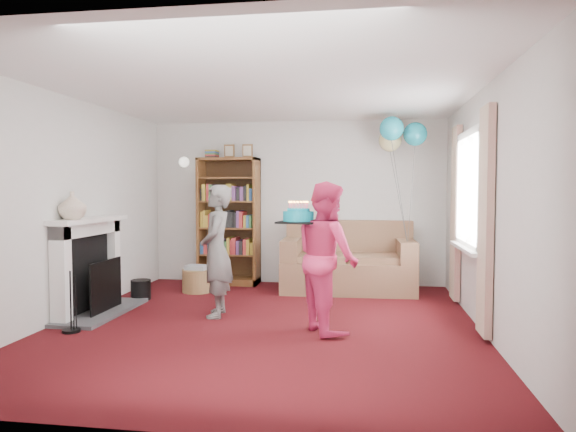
% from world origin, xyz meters
% --- Properties ---
extents(ground, '(5.00, 5.00, 0.00)m').
position_xyz_m(ground, '(0.00, 0.00, 0.00)').
color(ground, black).
rests_on(ground, ground).
extents(wall_back, '(4.50, 0.02, 2.50)m').
position_xyz_m(wall_back, '(0.00, 2.51, 1.25)').
color(wall_back, silver).
rests_on(wall_back, ground).
extents(wall_left, '(0.02, 5.00, 2.50)m').
position_xyz_m(wall_left, '(-2.26, 0.00, 1.25)').
color(wall_left, silver).
rests_on(wall_left, ground).
extents(wall_right, '(0.02, 5.00, 2.50)m').
position_xyz_m(wall_right, '(2.26, 0.00, 1.25)').
color(wall_right, silver).
rests_on(wall_right, ground).
extents(ceiling, '(4.50, 5.00, 0.01)m').
position_xyz_m(ceiling, '(0.00, 0.00, 2.50)').
color(ceiling, white).
rests_on(ceiling, wall_back).
extents(fireplace, '(0.55, 1.80, 1.12)m').
position_xyz_m(fireplace, '(-2.09, 0.19, 0.51)').
color(fireplace, '#3F3F42').
rests_on(fireplace, ground).
extents(window_bay, '(0.14, 2.02, 2.20)m').
position_xyz_m(window_bay, '(2.21, 0.60, 1.20)').
color(window_bay, white).
rests_on(window_bay, ground).
extents(wall_sconce, '(0.16, 0.23, 0.16)m').
position_xyz_m(wall_sconce, '(-1.75, 2.36, 1.88)').
color(wall_sconce, gold).
rests_on(wall_sconce, ground).
extents(bookcase, '(0.91, 0.42, 2.14)m').
position_xyz_m(bookcase, '(-1.01, 2.30, 0.95)').
color(bookcase, '#472B14').
rests_on(bookcase, ground).
extents(sofa, '(1.87, 0.99, 0.99)m').
position_xyz_m(sofa, '(0.82, 2.08, 0.36)').
color(sofa, brown).
rests_on(sofa, ground).
extents(wicker_basket, '(0.43, 0.43, 0.38)m').
position_xyz_m(wicker_basket, '(-1.29, 1.59, 0.17)').
color(wicker_basket, '#9B7C48').
rests_on(wicker_basket, ground).
extents(person_striped, '(0.45, 0.60, 1.51)m').
position_xyz_m(person_striped, '(-0.62, 0.29, 0.75)').
color(person_striped, black).
rests_on(person_striped, ground).
extents(person_magenta, '(0.87, 0.93, 1.54)m').
position_xyz_m(person_magenta, '(0.68, -0.14, 0.77)').
color(person_magenta, '#D32A5A').
rests_on(person_magenta, ground).
extents(birthday_cake, '(0.38, 0.38, 0.22)m').
position_xyz_m(birthday_cake, '(0.39, -0.21, 1.18)').
color(birthday_cake, black).
rests_on(birthday_cake, ground).
extents(balloons, '(0.66, 0.71, 1.75)m').
position_xyz_m(balloons, '(1.51, 1.98, 2.22)').
color(balloons, '#3F3F3F').
rests_on(balloons, ground).
extents(mantel_vase, '(0.32, 0.32, 0.31)m').
position_xyz_m(mantel_vase, '(-2.12, -0.15, 1.28)').
color(mantel_vase, beige).
rests_on(mantel_vase, fireplace).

